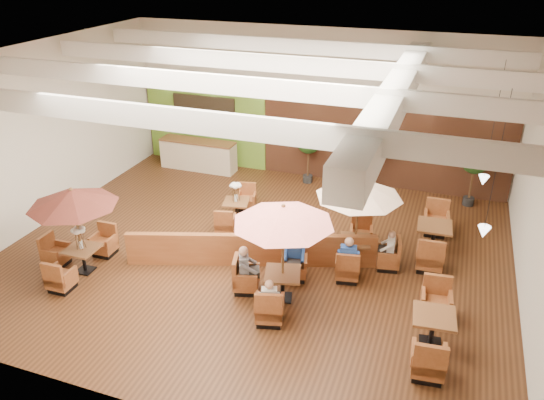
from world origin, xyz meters
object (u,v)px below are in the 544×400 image
at_px(table_3, 236,207).
at_px(topiary_1, 373,146).
at_px(table_5, 433,238).
at_px(diner_1, 295,253).
at_px(diner_3, 348,255).
at_px(diner_2, 246,265).
at_px(booth_divider, 251,250).
at_px(table_2, 358,207).
at_px(service_counter, 198,155).
at_px(table_4, 432,330).
at_px(diner_4, 389,245).
at_px(table_1, 281,232).
at_px(topiary_2, 475,163).
at_px(diner_0, 269,296).
at_px(topiary_0, 309,144).
at_px(table_0, 73,212).

relative_size(table_3, topiary_1, 1.05).
bearing_deg(table_5, diner_1, -144.22).
distance_m(diner_1, diner_3, 1.39).
bearing_deg(diner_2, booth_divider, 172.19).
bearing_deg(table_5, table_2, -148.57).
height_order(service_counter, table_4, service_counter).
height_order(table_5, diner_2, diner_2).
xyz_separation_m(service_counter, diner_4, (8.07, -4.66, 0.14)).
bearing_deg(service_counter, table_1, -50.35).
relative_size(diner_1, diner_4, 1.11).
height_order(table_2, diner_1, table_2).
distance_m(table_2, diner_4, 1.36).
distance_m(diner_2, diner_3, 2.68).
bearing_deg(topiary_2, table_3, -152.08).
xyz_separation_m(topiary_1, diner_3, (0.43, -5.78, -0.95)).
relative_size(table_4, diner_1, 3.48).
bearing_deg(diner_0, topiary_2, 43.03).
xyz_separation_m(topiary_0, diner_4, (3.68, -4.86, -0.79)).
bearing_deg(topiary_0, table_5, -36.31).
relative_size(table_5, diner_1, 3.62).
bearing_deg(table_3, topiary_0, 57.04).
xyz_separation_m(service_counter, diner_2, (4.84, -6.93, 0.19)).
height_order(table_4, diner_0, diner_0).
distance_m(booth_divider, diner_0, 2.53).
distance_m(booth_divider, topiary_0, 6.04).
bearing_deg(table_5, diner_3, -134.04).
xyz_separation_m(service_counter, diner_3, (7.15, -5.58, 0.19)).
height_order(service_counter, diner_2, diner_2).
height_order(service_counter, table_3, table_3).
distance_m(table_5, topiary_1, 4.46).
bearing_deg(table_4, diner_0, -177.95).
relative_size(table_2, topiary_1, 1.10).
height_order(table_3, table_5, table_3).
bearing_deg(topiary_2, diner_2, -126.26).
relative_size(diner_0, diner_3, 0.87).
bearing_deg(topiary_1, diner_3, -85.73).
distance_m(table_3, topiary_2, 7.96).
distance_m(table_1, diner_1, 1.51).
distance_m(table_0, diner_1, 5.83).
distance_m(table_4, diner_1, 3.93).
bearing_deg(diner_1, table_1, 73.21).
bearing_deg(table_1, table_5, 31.64).
height_order(table_5, topiary_1, topiary_1).
bearing_deg(diner_2, diner_4, 101.34).
bearing_deg(topiary_2, diner_1, -124.66).
bearing_deg(table_4, table_2, 124.24).
bearing_deg(diner_4, table_2, 85.09).
relative_size(table_0, diner_1, 3.17).
bearing_deg(diner_3, topiary_0, 105.73).
distance_m(table_5, diner_0, 5.70).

